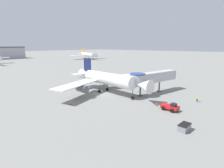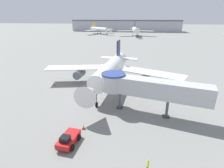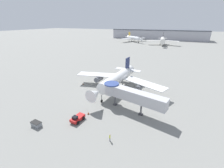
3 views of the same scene
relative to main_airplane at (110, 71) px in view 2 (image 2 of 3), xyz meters
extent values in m
plane|color=gray|center=(-1.73, -0.44, -4.09)|extent=(800.00, 800.00, 0.00)
cylinder|color=white|center=(-0.05, -0.71, 0.14)|extent=(4.82, 17.90, 3.51)
cone|color=white|center=(-0.96, -12.86, 0.14)|extent=(3.79, 4.11, 3.51)
cone|color=white|center=(0.70, 9.33, 0.14)|extent=(3.89, 5.52, 3.51)
cube|color=white|center=(-8.96, 2.80, -0.48)|extent=(15.37, 7.68, 0.22)
cube|color=white|center=(9.28, 1.44, -0.48)|extent=(15.30, 9.57, 0.22)
cube|color=#141E4C|center=(0.68, 9.07, 3.30)|extent=(0.50, 3.50, 4.57)
cube|color=white|center=(0.71, 9.60, 0.75)|extent=(10.20, 3.18, 0.18)
cylinder|color=#565960|center=(-7.86, 1.62, -1.69)|extent=(2.19, 3.62, 1.93)
cylinder|color=#565960|center=(8.02, 0.43, -1.69)|extent=(2.19, 3.62, 1.93)
cylinder|color=#4C4C51|center=(-0.72, -9.61, -2.63)|extent=(0.18, 0.18, 2.02)
cylinder|color=black|center=(-0.72, -9.61, -3.64)|extent=(0.33, 0.92, 0.90)
cylinder|color=#4C4C51|center=(-1.47, 1.61, -2.63)|extent=(0.22, 0.22, 2.02)
cylinder|color=black|center=(-1.47, 1.61, -3.64)|extent=(0.47, 0.93, 0.90)
cylinder|color=#4C4C51|center=(1.69, 1.38, -2.63)|extent=(0.22, 0.22, 2.02)
cylinder|color=black|center=(1.69, 1.38, -3.64)|extent=(0.47, 0.93, 0.90)
cube|color=#B7B7BC|center=(9.90, -10.69, 0.61)|extent=(15.82, 5.89, 2.80)
cylinder|color=#B7B7BC|center=(2.26, -9.01, 0.61)|extent=(3.90, 3.90, 2.80)
cylinder|color=navy|center=(2.26, -9.01, 2.16)|extent=(4.10, 4.10, 0.30)
cylinder|color=#56565B|center=(3.48, -9.28, -2.44)|extent=(0.44, 0.44, 3.30)
cube|color=#333338|center=(3.48, -9.28, -4.03)|extent=(1.10, 1.10, 0.12)
cylinder|color=#56565B|center=(11.42, -11.02, -2.44)|extent=(0.44, 0.44, 3.30)
cube|color=#333338|center=(11.42, -11.02, -4.03)|extent=(1.10, 1.10, 0.12)
cube|color=red|center=(-1.74, -19.93, -3.32)|extent=(2.09, 3.81, 0.70)
cube|color=black|center=(-1.81, -20.76, -2.66)|extent=(1.17, 1.11, 0.63)
cylinder|color=black|center=(-2.75, -20.87, -3.67)|extent=(0.35, 0.86, 0.84)
cylinder|color=black|center=(-0.90, -21.01, -3.67)|extent=(0.35, 0.86, 0.84)
cylinder|color=black|center=(-2.59, -18.85, -3.67)|extent=(0.35, 0.86, 0.84)
cylinder|color=black|center=(-0.74, -19.00, -3.67)|extent=(0.35, 0.86, 0.84)
cube|color=black|center=(-0.91, -16.53, -4.07)|extent=(0.48, 0.48, 0.04)
cone|color=orange|center=(-0.91, -16.53, -3.67)|extent=(0.33, 0.33, 0.76)
cylinder|color=white|center=(-0.91, -16.53, -3.58)|extent=(0.18, 0.18, 0.09)
cube|color=black|center=(-13.40, -0.66, -4.07)|extent=(0.39, 0.39, 0.04)
cone|color=orange|center=(-13.40, -0.66, -3.75)|extent=(0.27, 0.27, 0.60)
cylinder|color=white|center=(-13.40, -0.66, -3.68)|extent=(0.15, 0.15, 0.07)
cube|color=black|center=(13.19, -0.17, -4.07)|extent=(0.35, 0.35, 0.04)
cone|color=orange|center=(13.19, -0.17, -3.77)|extent=(0.24, 0.24, 0.55)
cylinder|color=white|center=(13.19, -0.17, -3.71)|extent=(0.13, 0.13, 0.07)
cube|color=#D1E019|center=(8.14, -22.74, -2.96)|extent=(0.26, 0.36, 0.64)
sphere|color=tan|center=(8.14, -22.74, -2.54)|extent=(0.22, 0.22, 0.22)
cylinder|color=white|center=(0.63, 116.00, 1.02)|extent=(6.64, 19.45, 4.24)
cone|color=white|center=(2.36, 102.54, 1.02)|extent=(4.80, 5.17, 4.24)
cone|color=white|center=(-0.77, 126.93, 1.02)|extent=(5.02, 6.85, 4.24)
cube|color=white|center=(-8.42, 117.50, 0.28)|extent=(14.11, 10.05, 0.22)
cube|color=white|center=(9.01, 119.74, 0.28)|extent=(13.99, 7.20, 0.22)
cube|color=black|center=(-0.73, 126.61, 4.84)|extent=(0.74, 3.91, 5.52)
cube|color=white|center=(-0.81, 127.24, 1.76)|extent=(9.34, 3.87, 0.18)
cylinder|color=#4C4C51|center=(1.88, 106.27, -2.32)|extent=(0.18, 0.18, 2.44)
cylinder|color=black|center=(1.88, 106.27, -3.54)|extent=(0.40, 1.12, 1.10)
cylinder|color=#4C4C51|center=(-1.57, 118.12, -2.32)|extent=(0.22, 0.22, 2.44)
cylinder|color=black|center=(-1.57, 118.12, -3.54)|extent=(0.54, 1.14, 1.10)
cylinder|color=#4C4C51|center=(2.22, 118.60, -2.32)|extent=(0.22, 0.22, 2.44)
cylinder|color=black|center=(2.22, 118.60, -3.54)|extent=(0.54, 1.14, 1.10)
cylinder|color=silver|center=(-32.95, 130.66, 0.48)|extent=(17.37, 16.12, 3.74)
cone|color=silver|center=(-22.87, 121.62, 0.48)|extent=(5.55, 5.52, 3.74)
cone|color=silver|center=(-41.35, 138.20, 0.48)|extent=(6.67, 6.52, 3.74)
cube|color=silver|center=(-40.93, 125.91, -0.18)|extent=(10.01, 14.71, 0.22)
cube|color=silver|center=(-29.09, 139.11, -0.18)|extent=(14.48, 11.13, 0.22)
cube|color=gold|center=(-41.15, 138.02, 3.84)|extent=(3.03, 2.76, 4.86)
cube|color=silver|center=(-41.56, 138.39, 1.13)|extent=(8.36, 8.88, 0.18)
cylinder|color=#4C4C51|center=(-25.51, 123.99, -2.47)|extent=(0.18, 0.18, 2.15)
cylinder|color=black|center=(-25.51, 123.99, -3.54)|extent=(0.99, 0.93, 1.10)
cylinder|color=#4C4C51|center=(-35.93, 131.08, -2.47)|extent=(0.22, 0.22, 2.15)
cylinder|color=black|center=(-35.93, 131.08, -3.54)|extent=(1.09, 1.03, 1.10)
cylinder|color=#4C4C51|center=(-33.68, 133.58, -2.47)|extent=(0.22, 0.22, 2.15)
cylinder|color=black|center=(-33.68, 133.58, -3.54)|extent=(1.09, 1.03, 1.10)
cube|color=#A8A8B2|center=(-13.21, 174.56, 1.54)|extent=(120.05, 24.46, 11.27)
cube|color=#4C515B|center=(-13.21, 174.56, 7.78)|extent=(120.05, 24.95, 1.20)
camera|label=1|loc=(-36.70, -33.72, 9.57)|focal=28.00mm
camera|label=2|loc=(6.83, -37.08, 11.28)|focal=28.00mm
camera|label=3|loc=(18.16, -43.78, 18.10)|focal=24.00mm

